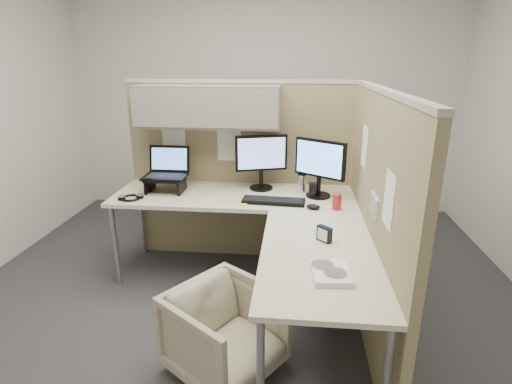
# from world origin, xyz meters

# --- Properties ---
(ground) EXTENTS (4.50, 4.50, 0.00)m
(ground) POSITION_xyz_m (0.00, 0.00, 0.00)
(ground) COLOR #2D2D31
(ground) RESTS_ON ground
(partition_back) EXTENTS (2.00, 0.36, 1.63)m
(partition_back) POSITION_xyz_m (-0.22, 0.83, 1.10)
(partition_back) COLOR #8F845E
(partition_back) RESTS_ON ground
(partition_right) EXTENTS (0.07, 2.03, 1.63)m
(partition_right) POSITION_xyz_m (0.90, -0.07, 0.82)
(partition_right) COLOR #8F845E
(partition_right) RESTS_ON ground
(desk) EXTENTS (2.00, 1.98, 0.73)m
(desk) POSITION_xyz_m (0.12, 0.13, 0.69)
(desk) COLOR beige
(desk) RESTS_ON ground
(office_chair) EXTENTS (0.77, 0.78, 0.59)m
(office_chair) POSITION_xyz_m (0.00, -0.63, 0.29)
(office_chair) COLOR #B3A38E
(office_chair) RESTS_ON ground
(monitor_left) EXTENTS (0.43, 0.20, 0.47)m
(monitor_left) POSITION_xyz_m (0.10, 0.70, 1.00)
(monitor_left) COLOR black
(monitor_left) RESTS_ON desk
(monitor_right) EXTENTS (0.39, 0.27, 0.47)m
(monitor_right) POSITION_xyz_m (0.58, 0.54, 1.00)
(monitor_right) COLOR black
(monitor_right) RESTS_ON desk
(laptop_station) EXTENTS (0.35, 0.30, 0.36)m
(laptop_station) POSITION_xyz_m (-0.69, 0.58, 0.87)
(laptop_station) COLOR black
(laptop_station) RESTS_ON desk
(keyboard) EXTENTS (0.50, 0.20, 0.02)m
(keyboard) POSITION_xyz_m (0.23, 0.36, 0.74)
(keyboard) COLOR black
(keyboard) RESTS_ON desk
(mouse) EXTENTS (0.12, 0.09, 0.04)m
(mouse) POSITION_xyz_m (0.53, 0.25, 0.75)
(mouse) COLOR black
(mouse) RESTS_ON desk
(travel_mug) EXTENTS (0.08, 0.08, 0.16)m
(travel_mug) POSITION_xyz_m (0.44, 0.65, 0.81)
(travel_mug) COLOR silver
(travel_mug) RESTS_ON desk
(soda_can_green) EXTENTS (0.07, 0.07, 0.12)m
(soda_can_green) POSITION_xyz_m (0.70, 0.26, 0.79)
(soda_can_green) COLOR #B21E1E
(soda_can_green) RESTS_ON desk
(soda_can_silver) EXTENTS (0.07, 0.07, 0.12)m
(soda_can_silver) POSITION_xyz_m (0.53, 0.52, 0.79)
(soda_can_silver) COLOR black
(soda_can_silver) RESTS_ON desk
(sticky_note_a) EXTENTS (0.09, 0.09, 0.01)m
(sticky_note_a) POSITION_xyz_m (-0.29, 0.33, 0.73)
(sticky_note_a) COLOR #FAEC41
(sticky_note_a) RESTS_ON desk
(sticky_note_b) EXTENTS (0.08, 0.08, 0.01)m
(sticky_note_b) POSITION_xyz_m (-0.01, 0.31, 0.73)
(sticky_note_b) COLOR #FAEC41
(sticky_note_b) RESTS_ON desk
(headphones) EXTENTS (0.21, 0.21, 0.03)m
(headphones) POSITION_xyz_m (-0.91, 0.33, 0.74)
(headphones) COLOR black
(headphones) RESTS_ON desk
(paper_stack) EXTENTS (0.22, 0.26, 0.03)m
(paper_stack) POSITION_xyz_m (0.58, -0.71, 0.75)
(paper_stack) COLOR white
(paper_stack) RESTS_ON desk
(desk_clock) EXTENTS (0.10, 0.09, 0.10)m
(desk_clock) POSITION_xyz_m (0.57, -0.30, 0.78)
(desk_clock) COLOR black
(desk_clock) RESTS_ON desk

